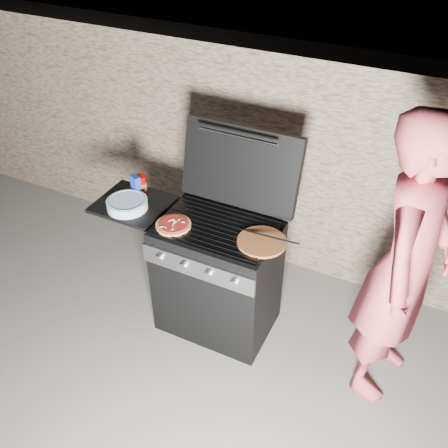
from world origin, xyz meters
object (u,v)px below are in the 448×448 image
at_px(gas_grill, 187,267).
at_px(person, 406,267).
at_px(sauce_jar, 141,183).
at_px(pizza_topped, 173,224).

relative_size(gas_grill, person, 0.69).
xyz_separation_m(gas_grill, sauce_jar, (-0.45, 0.15, 0.51)).
xyz_separation_m(sauce_jar, person, (1.89, -0.09, 0.01)).
relative_size(pizza_topped, sauce_jar, 1.84).
bearing_deg(person, gas_grill, 101.14).
bearing_deg(sauce_jar, pizza_topped, -32.26).
bearing_deg(pizza_topped, sauce_jar, 147.74).
height_order(gas_grill, pizza_topped, pizza_topped).
relative_size(gas_grill, sauce_jar, 10.49).
distance_m(gas_grill, person, 1.53).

